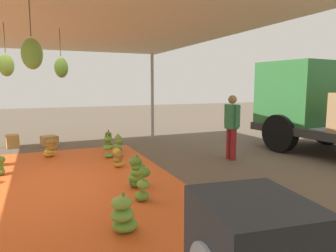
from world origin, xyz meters
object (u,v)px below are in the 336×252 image
object	(u,v)px
banana_bunch_5	(51,149)
banana_bunch_8	(108,141)
banana_bunch_1	(123,216)
banana_bunch_9	(118,158)
crate_0	(12,141)
crate_1	(50,141)
banana_bunch_10	(137,173)
banana_bunch_11	(108,148)
banana_bunch_2	(118,144)
banana_bunch_7	(143,186)
worker_0	(232,122)

from	to	relation	value
banana_bunch_5	banana_bunch_8	size ratio (longest dim) A/B	0.91
banana_bunch_1	banana_bunch_9	bearing A→B (deg)	167.16
crate_0	crate_1	distance (m)	0.99
banana_bunch_5	banana_bunch_10	world-z (taller)	banana_bunch_10
banana_bunch_10	banana_bunch_11	size ratio (longest dim) A/B	1.02
banana_bunch_10	banana_bunch_11	bearing A→B (deg)	179.66
banana_bunch_2	crate_1	xyz separation A→B (m)	(-1.73, -1.61, -0.09)
banana_bunch_1	banana_bunch_7	bearing A→B (deg)	147.76
banana_bunch_7	crate_1	world-z (taller)	banana_bunch_7
banana_bunch_1	crate_1	xyz separation A→B (m)	(-6.02, -0.60, -0.07)
banana_bunch_5	banana_bunch_10	xyz separation A→B (m)	(3.02, 1.27, 0.05)
banana_bunch_1	banana_bunch_10	size ratio (longest dim) A/B	0.84
banana_bunch_5	banana_bunch_9	distance (m)	2.06
banana_bunch_2	banana_bunch_8	world-z (taller)	banana_bunch_8
banana_bunch_2	banana_bunch_5	bearing A→B (deg)	-97.35
banana_bunch_9	banana_bunch_10	world-z (taller)	banana_bunch_10
banana_bunch_5	banana_bunch_11	world-z (taller)	banana_bunch_11
crate_0	banana_bunch_10	bearing A→B (deg)	25.44
banana_bunch_8	crate_1	distance (m)	1.87
banana_bunch_9	crate_1	bearing A→B (deg)	-157.92
banana_bunch_5	banana_bunch_8	bearing A→B (deg)	104.52
banana_bunch_1	banana_bunch_7	xyz separation A→B (m)	(-0.85, 0.54, 0.03)
banana_bunch_9	banana_bunch_11	bearing A→B (deg)	-179.34
banana_bunch_7	worker_0	bearing A→B (deg)	121.50
banana_bunch_7	banana_bunch_10	bearing A→B (deg)	171.21
banana_bunch_7	banana_bunch_11	bearing A→B (deg)	177.86
banana_bunch_1	crate_1	size ratio (longest dim) A/B	1.17
worker_0	crate_1	xyz separation A→B (m)	(-3.46, -3.94, -0.75)
banana_bunch_1	crate_0	world-z (taller)	banana_bunch_1
banana_bunch_5	banana_bunch_7	world-z (taller)	banana_bunch_7
banana_bunch_1	worker_0	bearing A→B (deg)	127.60
banana_bunch_1	crate_1	world-z (taller)	banana_bunch_1
banana_bunch_2	banana_bunch_11	world-z (taller)	banana_bunch_11
banana_bunch_5	banana_bunch_10	distance (m)	3.27
banana_bunch_5	banana_bunch_1	bearing A→B (deg)	8.00
banana_bunch_5	worker_0	size ratio (longest dim) A/B	0.32
banana_bunch_2	crate_1	size ratio (longest dim) A/B	1.21
banana_bunch_7	banana_bunch_10	world-z (taller)	banana_bunch_10
banana_bunch_1	banana_bunch_8	xyz separation A→B (m)	(-4.89, 0.88, 0.02)
crate_1	banana_bunch_10	bearing A→B (deg)	15.30
banana_bunch_9	worker_0	distance (m)	2.78
crate_1	banana_bunch_8	bearing A→B (deg)	52.87
banana_bunch_9	crate_1	distance (m)	3.37
banana_bunch_9	crate_0	world-z (taller)	banana_bunch_9
banana_bunch_9	banana_bunch_11	xyz separation A→B (m)	(-0.95, -0.01, 0.04)
banana_bunch_1	banana_bunch_5	distance (m)	4.55
worker_0	crate_0	xyz separation A→B (m)	(-3.59, -4.92, -0.71)
banana_bunch_11	banana_bunch_5	bearing A→B (deg)	-116.95
banana_bunch_1	banana_bunch_11	world-z (taller)	banana_bunch_11
banana_bunch_2	worker_0	size ratio (longest dim) A/B	0.33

